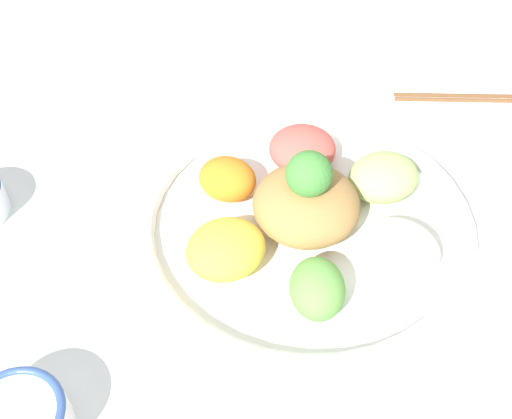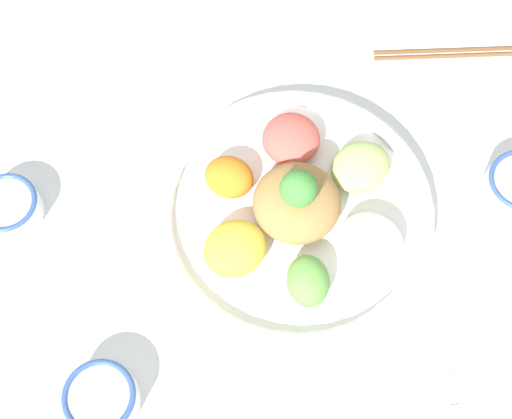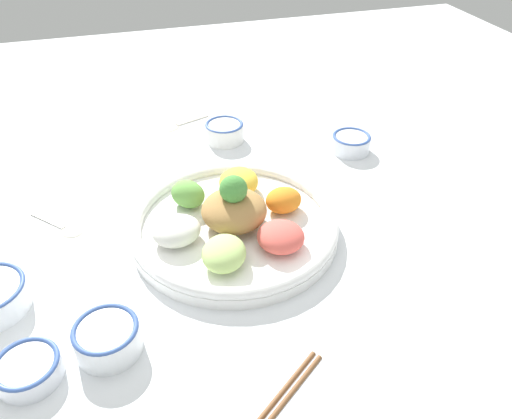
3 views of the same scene
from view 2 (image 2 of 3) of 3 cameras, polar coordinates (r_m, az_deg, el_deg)
ground_plane at (r=0.95m, az=3.98°, el=0.58°), size 2.40×2.40×0.00m
salad_platter at (r=0.92m, az=3.46°, el=-0.14°), size 0.36×0.36×0.12m
sauce_bowl_red at (r=0.87m, az=-12.26°, el=-14.55°), size 0.09×0.09×0.04m
rice_bowl_blue at (r=0.98m, az=-19.21°, el=0.22°), size 0.08×0.08×0.04m
chopsticks_pair_near at (r=1.10m, az=15.20°, el=12.07°), size 0.14×0.19×0.01m
serving_spoon_extra at (r=0.90m, az=15.59°, el=-15.12°), size 0.11×0.10×0.01m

